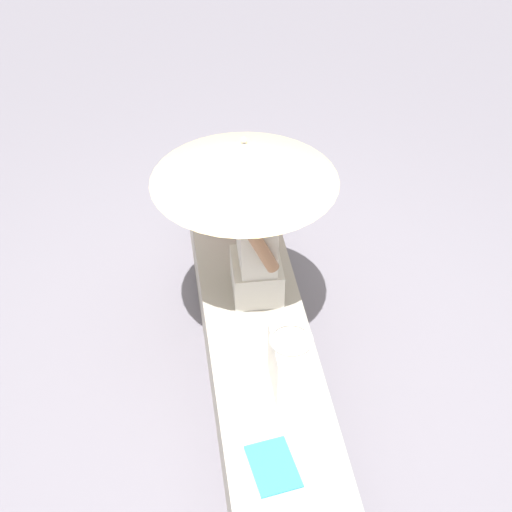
{
  "coord_description": "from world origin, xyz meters",
  "views": [
    {
      "loc": [
        2.81,
        -0.43,
        3.23
      ],
      "look_at": [
        -0.1,
        0.02,
        0.76
      ],
      "focal_mm": 49.62,
      "sensor_mm": 36.0,
      "label": 1
    }
  ],
  "objects": [
    {
      "name": "stone_bench",
      "position": [
        0.0,
        0.0,
        0.21
      ],
      "size": [
        2.71,
        0.57,
        0.41
      ],
      "primitive_type": "cube",
      "color": "#A8A093",
      "rests_on": "ground"
    },
    {
      "name": "handbag_black",
      "position": [
        -0.85,
        0.05,
        0.58
      ],
      "size": [
        0.25,
        0.19,
        0.33
      ],
      "color": "#B2333D",
      "rests_on": "stone_bench"
    },
    {
      "name": "magazine",
      "position": [
        0.99,
        -0.07,
        0.42
      ],
      "size": [
        0.31,
        0.24,
        0.01
      ],
      "primitive_type": "cube",
      "rotation": [
        0.0,
        0.0,
        0.14
      ],
      "color": "#339ED1",
      "rests_on": "stone_bench"
    },
    {
      "name": "ground_plane",
      "position": [
        0.0,
        0.0,
        0.0
      ],
      "size": [
        14.0,
        14.0,
        0.0
      ],
      "primitive_type": "plane",
      "color": "slate"
    },
    {
      "name": "person_seated",
      "position": [
        -0.21,
        0.04,
        0.8
      ],
      "size": [
        0.48,
        0.29,
        0.9
      ],
      "color": "beige",
      "rests_on": "stone_bench"
    },
    {
      "name": "parasol",
      "position": [
        -0.21,
        -0.02,
        1.3
      ],
      "size": [
        0.98,
        0.98,
        1.03
      ],
      "color": "#B7B7BC",
      "rests_on": "stone_bench"
    },
    {
      "name": "tote_bag_canvas",
      "position": [
        0.53,
        0.09,
        0.58
      ],
      "size": [
        0.29,
        0.21,
        0.35
      ],
      "color": "silver",
      "rests_on": "stone_bench"
    }
  ]
}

